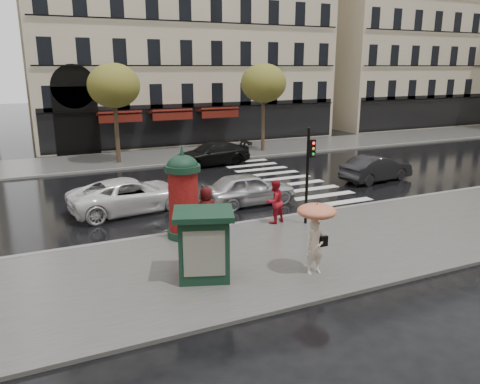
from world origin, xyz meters
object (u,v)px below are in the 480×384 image
car_black (212,154)px  car_white (131,195)px  woman_red (274,202)px  car_silver (249,189)px  traffic_light (309,167)px  man_burgundy (207,211)px  car_darkgrey (376,168)px  morris_column (183,193)px  newsstand (204,244)px  woman_umbrella (316,227)px

car_black → car_white: bearing=-44.5°
woman_red → car_silver: 3.25m
traffic_light → car_white: bearing=139.9°
woman_red → man_burgundy: bearing=-15.6°
car_black → car_darkgrey: bearing=36.9°
morris_column → car_black: (6.07, 12.60, -1.07)m
traffic_light → newsstand: bearing=-151.9°
newsstand → traffic_light: bearing=28.1°
woman_umbrella → car_black: woman_umbrella is taller
woman_umbrella → man_burgundy: bearing=110.1°
man_burgundy → car_silver: bearing=-138.9°
morris_column → car_white: size_ratio=0.65×
woman_red → man_burgundy: 2.98m
morris_column → car_white: (-1.04, 4.45, -1.06)m
morris_column → car_silver: bearing=37.0°
morris_column → traffic_light: size_ratio=0.90×
traffic_light → newsstand: traffic_light is taller
woman_umbrella → woman_red: size_ratio=1.27×
car_darkgrey → car_white: car_white is taller
man_burgundy → car_white: man_burgundy is taller
man_burgundy → morris_column: bearing=-2.6°
woman_red → car_silver: bearing=-112.4°
morris_column → traffic_light: traffic_light is taller
man_burgundy → car_black: man_burgundy is taller
car_darkgrey → car_silver: bearing=90.1°
newsstand → car_white: (-0.47, 8.12, -0.45)m
woman_umbrella → car_darkgrey: (10.34, 9.24, -0.91)m
traffic_light → car_silver: traffic_light is taller
man_burgundy → morris_column: 1.21m
morris_column → car_black: 14.03m
car_silver → woman_red: bearing=172.3°
woman_red → man_burgundy: size_ratio=0.99×
car_silver → woman_umbrella: bearing=167.8°
woman_umbrella → car_darkgrey: size_ratio=0.52×
traffic_light → car_darkgrey: (7.96, 5.09, -1.78)m
traffic_light → car_silver: 4.34m
woman_red → traffic_light: traffic_light is taller
car_silver → car_white: car_silver is taller
newsstand → woman_umbrella: bearing=-19.5°
woman_red → traffic_light: (1.16, -0.68, 1.49)m
newsstand → car_white: bearing=93.3°
car_darkgrey → car_black: 10.74m
traffic_light → newsstand: 6.50m
man_burgundy → newsstand: (-1.48, -3.68, 0.18)m
car_silver → car_darkgrey: bearing=-83.2°
woman_red → newsstand: (-4.46, -3.68, 0.19)m
woman_umbrella → car_white: 10.03m
woman_umbrella → morris_column: 5.52m
newsstand → car_black: bearing=67.8°
morris_column → car_silver: 5.45m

